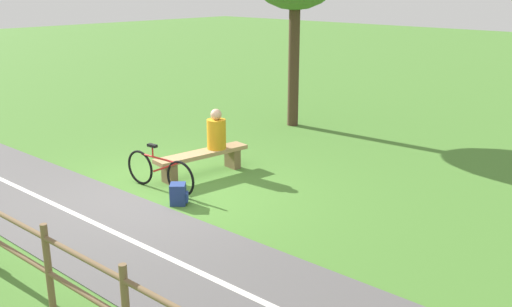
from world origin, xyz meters
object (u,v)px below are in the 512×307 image
at_px(person_seated, 216,132).
at_px(backpack, 178,194).
at_px(bench, 202,159).
at_px(bicycle, 160,172).

height_order(person_seated, backpack, person_seated).
distance_m(bench, backpack, 1.55).
height_order(bicycle, backpack, bicycle).
height_order(bench, bicycle, bicycle).
xyz_separation_m(bench, backpack, (1.29, 0.84, -0.16)).
distance_m(bench, bicycle, 1.09).
bearing_deg(bicycle, person_seated, 85.46).
relative_size(bench, person_seated, 2.52).
xyz_separation_m(bench, person_seated, (-0.35, 0.05, 0.48)).
bearing_deg(backpack, person_seated, -154.19).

